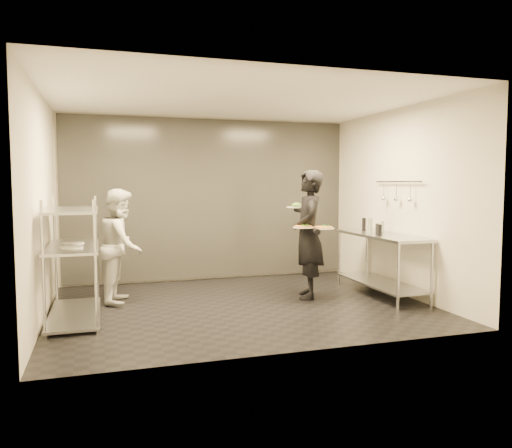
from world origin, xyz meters
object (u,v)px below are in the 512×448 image
object	(u,v)px
bottle_green	(370,226)
bottle_dark	(364,224)
pizza_plate_far	(323,228)
pizza_plate_near	(303,227)
waiter	(308,234)
pos_monitor	(379,230)
bottle_clear	(382,227)
prep_counter	(381,254)
chef	(121,246)
salad_plate	(297,206)
pass_rack	(73,257)

from	to	relation	value
bottle_green	bottle_dark	size ratio (longest dim) A/B	1.11
pizza_plate_far	bottle_dark	distance (m)	1.10
pizza_plate_near	bottle_dark	bearing A→B (deg)	22.84
waiter	pos_monitor	size ratio (longest dim) A/B	8.27
pizza_plate_near	bottle_clear	distance (m)	1.45
bottle_dark	bottle_green	bearing A→B (deg)	-105.60
pizza_plate_near	bottle_green	distance (m)	1.17
prep_counter	chef	distance (m)	3.80
bottle_clear	salad_plate	bearing A→B (deg)	169.11
bottle_green	bottle_clear	xyz separation A→B (m)	(0.27, 0.10, -0.03)
pizza_plate_near	bottle_green	xyz separation A→B (m)	(1.16, 0.16, -0.03)
pizza_plate_near	salad_plate	xyz separation A→B (m)	(0.10, 0.51, 0.27)
waiter	bottle_clear	bearing A→B (deg)	111.61
pass_rack	bottle_green	xyz separation A→B (m)	(4.22, 0.15, 0.27)
prep_counter	bottle_green	bearing A→B (deg)	126.26
pizza_plate_near	bottle_dark	size ratio (longest dim) A/B	1.43
prep_counter	chef	world-z (taller)	chef
pass_rack	salad_plate	bearing A→B (deg)	9.07
prep_counter	pos_monitor	xyz separation A→B (m)	(-0.12, -0.11, 0.38)
bottle_green	bottle_dark	distance (m)	0.39
waiter	pass_rack	bearing A→B (deg)	-68.52
prep_counter	bottle_dark	size ratio (longest dim) A/B	8.70
bottle_clear	chef	bearing A→B (deg)	172.96
salad_plate	chef	bearing A→B (deg)	174.99
salad_plate	bottle_green	world-z (taller)	salad_plate
waiter	bottle_green	xyz separation A→B (m)	(1.00, -0.03, 0.10)
pizza_plate_far	bottle_green	world-z (taller)	bottle_green
chef	bottle_dark	bearing A→B (deg)	-81.53
pass_rack	chef	distance (m)	0.95
prep_counter	pizza_plate_near	size ratio (longest dim) A/B	6.08
pizza_plate_near	bottle_green	bearing A→B (deg)	7.70
waiter	pizza_plate_near	size ratio (longest dim) A/B	6.30
waiter	pizza_plate_far	bearing A→B (deg)	54.87
chef	bottle_green	size ratio (longest dim) A/B	6.99
bottle_dark	pizza_plate_far	bearing A→B (deg)	-150.46
pizza_plate_far	bottle_clear	distance (m)	1.16
pos_monitor	bottle_green	bearing A→B (deg)	106.14
pizza_plate_far	waiter	bearing A→B (deg)	126.52
pass_rack	chef	bearing A→B (deg)	50.58
pass_rack	bottle_dark	distance (m)	4.37
chef	bottle_dark	size ratio (longest dim) A/B	7.73
pos_monitor	prep_counter	bearing A→B (deg)	61.79
prep_counter	pizza_plate_far	world-z (taller)	pizza_plate_far
pizza_plate_near	pass_rack	bearing A→B (deg)	179.88
bottle_clear	pass_rack	bearing A→B (deg)	-176.82
chef	pizza_plate_far	size ratio (longest dim) A/B	5.06
prep_counter	salad_plate	size ratio (longest dim) A/B	5.85
bottle_green	bottle_clear	size ratio (longest dim) A/B	1.33
salad_plate	pos_monitor	xyz separation A→B (m)	(1.04, -0.61, -0.33)
bottle_green	salad_plate	bearing A→B (deg)	161.41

